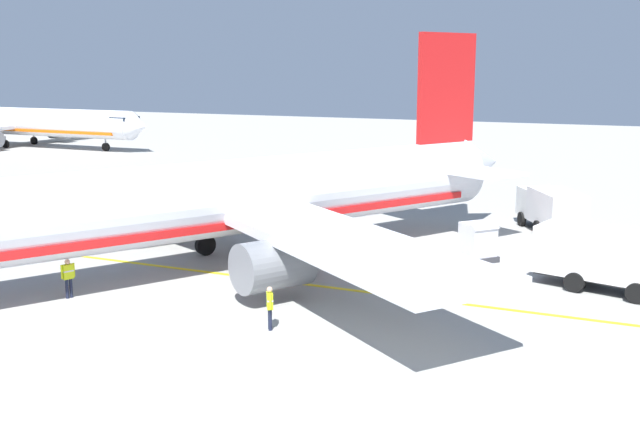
% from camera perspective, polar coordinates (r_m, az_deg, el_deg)
% --- Properties ---
extents(airliner_foreground, '(37.40, 31.75, 11.90)m').
position_cam_1_polar(airliner_foreground, '(37.65, -8.24, 0.90)').
color(airliner_foreground, silver).
rests_on(airliner_foreground, ground).
extents(airliner_mid_apron, '(31.12, 37.36, 10.68)m').
position_cam_1_polar(airliner_mid_apron, '(102.10, -21.46, 6.43)').
color(airliner_mid_apron, white).
rests_on(airliner_mid_apron, ground).
extents(service_truck_fuel, '(6.31, 4.81, 2.66)m').
position_cam_1_polar(service_truck_fuel, '(47.97, 17.02, 0.42)').
color(service_truck_fuel, white).
rests_on(service_truck_fuel, ground).
extents(service_truck_catering, '(3.65, 6.31, 2.75)m').
position_cam_1_polar(service_truck_catering, '(36.30, 20.57, -3.08)').
color(service_truck_catering, white).
rests_on(service_truck_catering, ground).
extents(cargo_container_near, '(2.35, 2.35, 2.11)m').
position_cam_1_polar(cargo_container_near, '(40.05, 11.82, -2.10)').
color(cargo_container_near, '#333338').
rests_on(cargo_container_near, ground).
extents(crew_marshaller, '(0.58, 0.40, 1.75)m').
position_cam_1_polar(crew_marshaller, '(34.71, -18.46, -4.43)').
color(crew_marshaller, '#191E33').
rests_on(crew_marshaller, ground).
extents(crew_loader_left, '(0.54, 0.44, 1.71)m').
position_cam_1_polar(crew_loader_left, '(29.15, -3.81, -6.85)').
color(crew_loader_left, '#191E33').
rests_on(crew_loader_left, ground).
extents(apron_guide_line, '(0.30, 60.00, 0.01)m').
position_cam_1_polar(apron_guide_line, '(35.54, -2.25, -5.21)').
color(apron_guide_line, yellow).
rests_on(apron_guide_line, ground).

